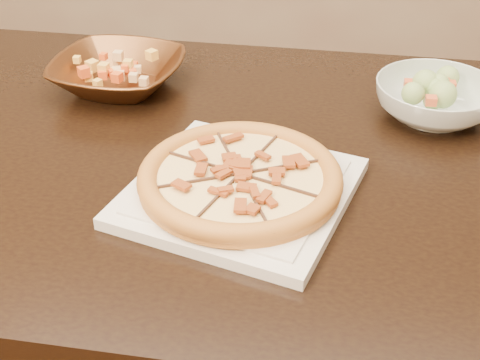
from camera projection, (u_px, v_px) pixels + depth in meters
The scene contains 7 objects.
dining_table at pixel (207, 202), 1.14m from camera, with size 1.38×0.93×0.75m.
plate at pixel (240, 191), 0.96m from camera, with size 0.37×0.37×0.02m.
pizza at pixel (240, 178), 0.95m from camera, with size 0.29×0.29×0.03m.
bronze_bowl at pixel (118, 73), 1.24m from camera, with size 0.24×0.24×0.06m, color brown.
mixed_dish at pixel (116, 52), 1.22m from camera, with size 0.12×0.12×0.03m.
salad_bowl at pixel (435, 100), 1.15m from camera, with size 0.21×0.21×0.06m, color silver.
salad at pixel (439, 73), 1.12m from camera, with size 0.08×0.12×0.04m.
Camera 1 is at (0.19, -0.90, 1.31)m, focal length 50.00 mm.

